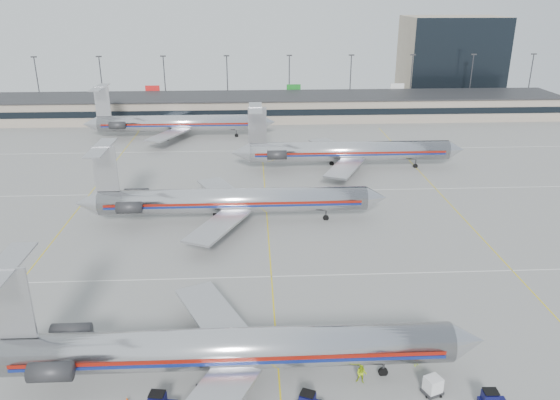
{
  "coord_description": "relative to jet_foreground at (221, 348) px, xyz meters",
  "views": [
    {
      "loc": [
        -1.97,
        -48.57,
        32.57
      ],
      "look_at": [
        1.78,
        24.19,
        4.5
      ],
      "focal_mm": 35.0,
      "sensor_mm": 36.0,
      "label": 1
    }
  ],
  "objects": [
    {
      "name": "tug_right",
      "position": [
        22.5,
        -4.65,
        -2.61
      ],
      "size": [
        2.29,
        1.21,
        1.83
      ],
      "rotation": [
        0.0,
        0.0,
        -0.03
      ],
      "color": "#0A0C3C",
      "rests_on": "ground"
    },
    {
      "name": "jet_foreground",
      "position": [
        0.0,
        0.0,
        0.0
      ],
      "size": [
        45.37,
        26.71,
        11.87
      ],
      "color": "silver",
      "rests_on": "ground"
    },
    {
      "name": "uld_container",
      "position": [
        18.21,
        -2.64,
        -2.61
      ],
      "size": [
        1.95,
        1.8,
        1.66
      ],
      "rotation": [
        0.0,
        0.0,
        0.38
      ],
      "color": "#2D2D30",
      "rests_on": "ground"
    },
    {
      "name": "cone_left",
      "position": [
        -7.86,
        -2.47,
        -3.14
      ],
      "size": [
        0.58,
        0.58,
        0.61
      ],
      "primitive_type": "cone",
      "rotation": [
        0.0,
        0.0,
        0.38
      ],
      "color": "#F75908",
      "rests_on": "ground"
    },
    {
      "name": "ramp_worker_far",
      "position": [
        12.35,
        -0.89,
        -2.48
      ],
      "size": [
        1.13,
        1.01,
        1.93
      ],
      "primitive_type": "imported",
      "rotation": [
        0.0,
        0.0,
        -0.35
      ],
      "color": "#9ABF12",
      "rests_on": "ground"
    },
    {
      "name": "light_mast_row",
      "position": [
        5.1,
        120.72,
        5.14
      ],
      "size": [
        163.6,
        0.4,
        15.28
      ],
      "color": "#38383D",
      "rests_on": "ground"
    },
    {
      "name": "belt_loader",
      "position": [
        7.09,
        2.56,
        -2.86
      ],
      "size": [
        4.23,
        2.59,
        2.18
      ],
      "rotation": [
        0.0,
        0.0,
        0.42
      ],
      "color": "gray",
      "rests_on": "ground"
    },
    {
      "name": "jet_back_row",
      "position": [
        -14.65,
        86.81,
        0.11
      ],
      "size": [
        44.76,
        27.53,
        12.24
      ],
      "color": "silver",
      "rests_on": "ground"
    },
    {
      "name": "ramp_worker_near",
      "position": [
        17.94,
        1.22,
        -2.55
      ],
      "size": [
        0.78,
        0.74,
        1.79
      ],
      "primitive_type": "imported",
      "rotation": [
        0.0,
        0.0,
        0.66
      ],
      "color": "#99CB13",
      "rests_on": "ground"
    },
    {
      "name": "apron_markings",
      "position": [
        5.1,
        18.72,
        -3.44
      ],
      "size": [
        160.0,
        0.15,
        0.02
      ],
      "primitive_type": "cube",
      "color": "silver",
      "rests_on": "ground"
    },
    {
      "name": "ground",
      "position": [
        5.1,
        8.72,
        -3.45
      ],
      "size": [
        260.0,
        260.0,
        0.0
      ],
      "primitive_type": "plane",
      "color": "gray",
      "rests_on": "ground"
    },
    {
      "name": "distant_building",
      "position": [
        67.1,
        136.72,
        9.05
      ],
      "size": [
        30.0,
        20.0,
        25.0
      ],
      "primitive_type": "cube",
      "color": "tan",
      "rests_on": "ground"
    },
    {
      "name": "terminal",
      "position": [
        5.1,
        106.69,
        -0.29
      ],
      "size": [
        162.0,
        17.0,
        6.25
      ],
      "color": "gray",
      "rests_on": "ground"
    },
    {
      "name": "jet_second_row",
      "position": [
        -0.78,
        35.79,
        0.06
      ],
      "size": [
        46.17,
        27.18,
        12.08
      ],
      "color": "silver",
      "rests_on": "ground"
    },
    {
      "name": "cone_right",
      "position": [
        19.18,
        -1.33,
        -3.13
      ],
      "size": [
        0.56,
        0.56,
        0.64
      ],
      "primitive_type": "cone",
      "rotation": [
        0.0,
        0.0,
        -0.23
      ],
      "color": "#F75908",
      "rests_on": "ground"
    },
    {
      "name": "jet_third_row",
      "position": [
        20.8,
        60.89,
        0.16
      ],
      "size": [
        45.41,
        27.93,
        12.42
      ],
      "color": "silver",
      "rests_on": "ground"
    }
  ]
}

